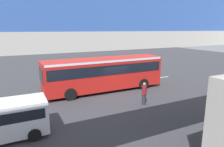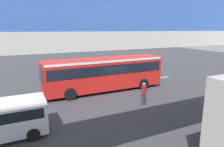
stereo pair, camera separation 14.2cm
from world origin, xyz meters
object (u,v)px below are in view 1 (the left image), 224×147
(city_bus, at_px, (104,71))
(bicycle_orange, at_px, (218,88))
(parked_van, at_px, (0,119))
(pedestrian, at_px, (144,94))
(traffic_sign, at_px, (70,67))

(city_bus, bearing_deg, bicycle_orange, 151.41)
(city_bus, height_order, parked_van, city_bus)
(city_bus, height_order, bicycle_orange, city_bus)
(pedestrian, relative_size, traffic_sign, 0.64)
(city_bus, xyz_separation_m, parked_van, (8.62, 5.64, -0.70))
(parked_van, xyz_separation_m, traffic_sign, (-6.23, -9.38, 0.71))
(city_bus, bearing_deg, pedestrian, 104.82)
(parked_van, relative_size, traffic_sign, 1.71)
(city_bus, relative_size, parked_van, 2.40)
(parked_van, xyz_separation_m, pedestrian, (-9.88, -0.84, -0.30))
(traffic_sign, bearing_deg, bicycle_orange, 143.11)
(bicycle_orange, height_order, pedestrian, pedestrian)
(bicycle_orange, relative_size, traffic_sign, 0.63)
(parked_van, xyz_separation_m, bicycle_orange, (-18.11, -0.46, -0.81))
(bicycle_orange, bearing_deg, city_bus, -28.59)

